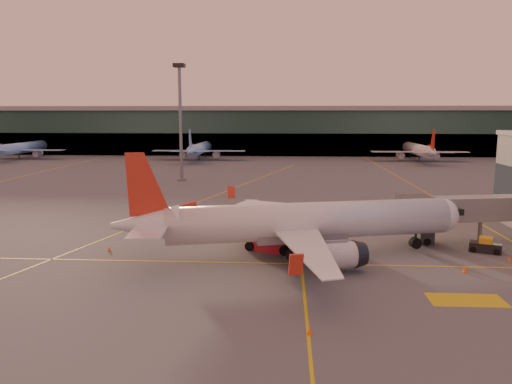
{
  "coord_description": "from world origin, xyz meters",
  "views": [
    {
      "loc": [
        3.44,
        -43.33,
        14.87
      ],
      "look_at": [
        -0.46,
        19.32,
        5.0
      ],
      "focal_mm": 35.0,
      "sensor_mm": 36.0,
      "label": 1
    }
  ],
  "objects": [
    {
      "name": "terminal",
      "position": [
        0.0,
        141.79,
        8.76
      ],
      "size": [
        400.0,
        20.0,
        17.6
      ],
      "color": "#19382D",
      "rests_on": "ground"
    },
    {
      "name": "cone_tail",
      "position": [
        -15.89,
        8.49,
        0.23
      ],
      "size": [
        0.38,
        0.38,
        0.48
      ],
      "color": "#F0540C",
      "rests_on": "ground"
    },
    {
      "name": "cone_wing_left",
      "position": [
        4.79,
        23.98,
        0.28
      ],
      "size": [
        0.46,
        0.46,
        0.58
      ],
      "color": "#F0540C",
      "rests_on": "ground"
    },
    {
      "name": "catering_truck",
      "position": [
        1.62,
        10.09,
        2.91
      ],
      "size": [
        7.19,
        5.14,
        5.12
      ],
      "rotation": [
        0.0,
        0.0,
        -0.39
      ],
      "color": "red",
      "rests_on": "ground"
    },
    {
      "name": "main_airplane",
      "position": [
        4.69,
        7.49,
        3.64
      ],
      "size": [
        36.62,
        33.36,
        11.2
      ],
      "rotation": [
        0.0,
        0.0,
        0.25
      ],
      "color": "silver",
      "rests_on": "ground"
    },
    {
      "name": "cone_wing_right",
      "position": [
        5.12,
        -11.17,
        0.27
      ],
      "size": [
        0.44,
        0.44,
        0.56
      ],
      "color": "#F0540C",
      "rests_on": "ground"
    },
    {
      "name": "jet_bridge",
      "position": [
        26.97,
        14.73,
        3.82
      ],
      "size": [
        20.15,
        6.84,
        5.64
      ],
      "color": "slate",
      "rests_on": "ground"
    },
    {
      "name": "pushback_tug",
      "position": [
        25.05,
        10.6,
        0.67
      ],
      "size": [
        3.64,
        2.84,
        1.66
      ],
      "rotation": [
        0.0,
        0.0,
        -0.41
      ],
      "color": "black",
      "rests_on": "ground"
    },
    {
      "name": "taxi_markings",
      "position": [
        -7.32,
        44.49,
        0.01
      ],
      "size": [
        100.12,
        173.0,
        0.01
      ],
      "color": "gold",
      "rests_on": "ground"
    },
    {
      "name": "cone_fwd",
      "position": [
        20.39,
        3.31,
        0.29
      ],
      "size": [
        0.48,
        0.48,
        0.61
      ],
      "color": "#F0540C",
      "rests_on": "ground"
    },
    {
      "name": "mast_west_near",
      "position": [
        -20.0,
        66.0,
        14.86
      ],
      "size": [
        2.4,
        2.4,
        25.6
      ],
      "color": "slate",
      "rests_on": "ground"
    },
    {
      "name": "ground",
      "position": [
        0.0,
        0.0,
        0.0
      ],
      "size": [
        600.0,
        600.0,
        0.0
      ],
      "primitive_type": "plane",
      "color": "#4C4F54",
      "rests_on": "ground"
    },
    {
      "name": "cone_nose",
      "position": [
        26.2,
        7.46,
        0.24
      ],
      "size": [
        0.39,
        0.39,
        0.49
      ],
      "color": "#F0540C",
      "rests_on": "ground"
    },
    {
      "name": "distant_aircraft_row",
      "position": [
        -21.0,
        118.0,
        0.0
      ],
      "size": [
        290.0,
        34.0,
        13.0
      ],
      "color": "#8FB7EF",
      "rests_on": "ground"
    }
  ]
}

